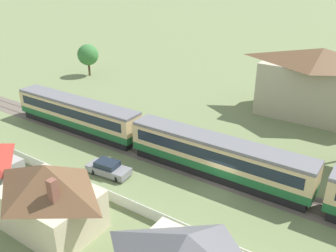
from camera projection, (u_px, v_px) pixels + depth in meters
name	position (u px, v px, depth m)	size (l,w,h in m)	color
ground_plane	(221.00, 186.00, 32.75)	(600.00, 600.00, 0.00)	#707F51
passenger_train	(219.00, 156.00, 33.40)	(56.49, 2.85, 3.92)	#1E6033
railway_track	(214.00, 175.00, 34.52)	(105.85, 3.60, 0.04)	#665B51
station_house_brown_roof	(318.00, 82.00, 46.28)	(15.06, 8.49, 9.16)	#BCB293
cottage_brown_roof	(49.00, 196.00, 26.38)	(7.80, 5.44, 5.58)	beige
picket_fence_front	(71.00, 179.00, 32.92)	(42.97, 0.06, 1.05)	white
parked_car_grey	(108.00, 168.00, 34.35)	(4.50, 2.22, 1.38)	gray
yard_tree_0	(88.00, 55.00, 64.44)	(3.79, 3.79, 5.76)	#4C3823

